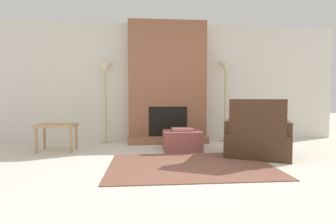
{
  "coord_description": "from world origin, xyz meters",
  "views": [
    {
      "loc": [
        -0.47,
        -3.07,
        0.97
      ],
      "look_at": [
        0.0,
        2.46,
        0.66
      ],
      "focal_mm": 28.0,
      "sensor_mm": 36.0,
      "label": 1
    }
  ],
  "objects_px": {
    "ottoman": "(182,140)",
    "armchair": "(257,139)",
    "side_table": "(57,128)",
    "floor_lamp_right": "(225,72)",
    "floor_lamp_left": "(105,73)"
  },
  "relations": [
    {
      "from": "armchair",
      "to": "ottoman",
      "type": "bearing_deg",
      "value": -5.53
    },
    {
      "from": "ottoman",
      "to": "floor_lamp_left",
      "type": "height_order",
      "value": "floor_lamp_left"
    },
    {
      "from": "armchair",
      "to": "side_table",
      "type": "relative_size",
      "value": 1.86
    },
    {
      "from": "ottoman",
      "to": "armchair",
      "type": "relative_size",
      "value": 0.55
    },
    {
      "from": "ottoman",
      "to": "floor_lamp_right",
      "type": "xyz_separation_m",
      "value": [
        1.09,
        0.95,
        1.34
      ]
    },
    {
      "from": "side_table",
      "to": "floor_lamp_right",
      "type": "distance_m",
      "value": 3.62
    },
    {
      "from": "ottoman",
      "to": "side_table",
      "type": "xyz_separation_m",
      "value": [
        -2.25,
        0.11,
        0.23
      ]
    },
    {
      "from": "side_table",
      "to": "floor_lamp_right",
      "type": "xyz_separation_m",
      "value": [
        3.34,
        0.84,
        1.11
      ]
    },
    {
      "from": "side_table",
      "to": "floor_lamp_right",
      "type": "relative_size",
      "value": 0.38
    },
    {
      "from": "floor_lamp_left",
      "to": "floor_lamp_right",
      "type": "xyz_separation_m",
      "value": [
        2.6,
        0.0,
        0.05
      ]
    },
    {
      "from": "ottoman",
      "to": "side_table",
      "type": "height_order",
      "value": "side_table"
    },
    {
      "from": "side_table",
      "to": "floor_lamp_left",
      "type": "distance_m",
      "value": 1.54
    },
    {
      "from": "armchair",
      "to": "side_table",
      "type": "height_order",
      "value": "armchair"
    },
    {
      "from": "floor_lamp_left",
      "to": "armchair",
      "type": "bearing_deg",
      "value": -31.11
    },
    {
      "from": "side_table",
      "to": "armchair",
      "type": "bearing_deg",
      "value": -12.63
    }
  ]
}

